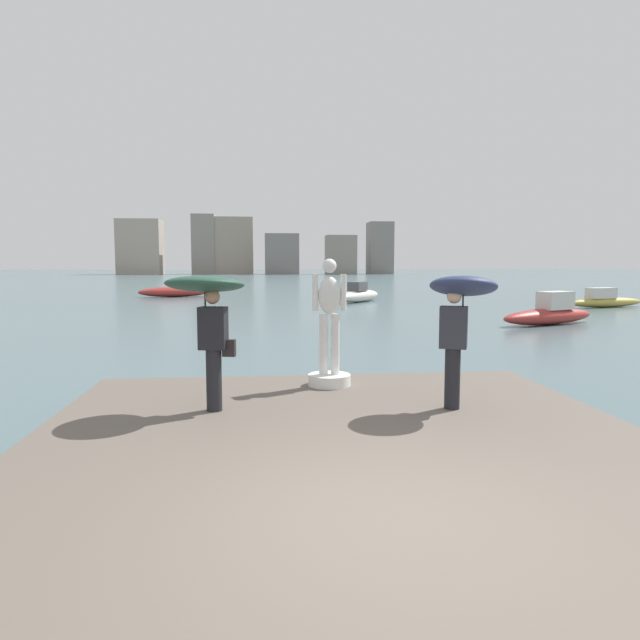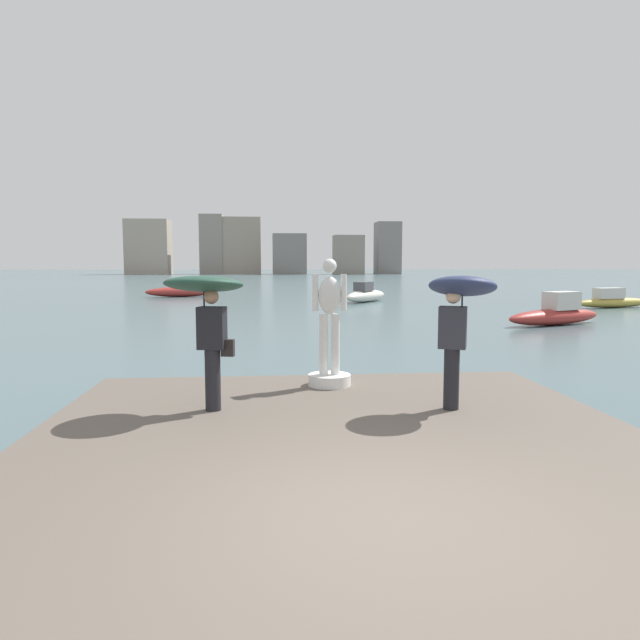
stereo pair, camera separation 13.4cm
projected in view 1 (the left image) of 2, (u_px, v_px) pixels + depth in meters
ground_plane at (273, 296)px, 44.39m from camera, size 400.00×400.00×0.00m
pier at (352, 472)px, 6.29m from camera, size 7.65×9.05×0.40m
statue_white_figure at (329, 340)px, 9.75m from camera, size 0.73×0.73×2.17m
onlooker_left at (208, 303)px, 8.03m from camera, size 1.33×1.34×1.96m
onlooker_right at (460, 305)px, 8.11m from camera, size 1.26×1.27×1.98m
boat_mid at (175, 292)px, 42.66m from camera, size 5.38×2.43×0.75m
boat_far at (605, 300)px, 32.52m from camera, size 5.19×2.02×1.12m
boat_leftward at (550, 313)px, 23.38m from camera, size 5.04×2.94×1.34m
boat_rightward at (360, 295)px, 37.12m from camera, size 3.88×4.86×1.31m
distant_skyline at (241, 248)px, 133.83m from camera, size 63.41×12.90×13.87m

